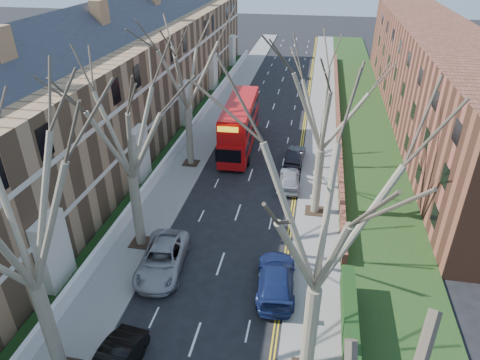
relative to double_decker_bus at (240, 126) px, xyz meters
The scene contains 16 objects.
pavement_left 8.14m from the double_decker_bus, 121.22° to the left, with size 3.00×102.00×0.12m, color slate.
pavement_right 10.62m from the double_decker_bus, 40.14° to the left, with size 3.00×102.00×0.12m, color slate.
terrace_left 12.22m from the double_decker_bus, behind, with size 9.70×78.00×13.60m.
flats_right 22.32m from the double_decker_bus, 28.87° to the left, with size 13.97×54.00×10.00m.
front_wall_left 6.09m from the double_decker_bus, 167.13° to the right, with size 0.30×78.00×1.00m.
grass_verge_right 14.29m from the double_decker_bus, 28.29° to the left, with size 6.00×102.00×0.06m.
tree_left_mid 27.55m from the double_decker_bus, 98.13° to the right, with size 10.50×10.50×14.71m.
tree_left_far 18.12m from the double_decker_bus, 102.98° to the right, with size 10.15×10.15×14.22m.
tree_left_dist 9.25m from the double_decker_bus, 131.13° to the right, with size 10.50×10.50×14.71m.
tree_right_mid 26.50m from the double_decker_bus, 72.54° to the right, with size 10.50×10.50×14.71m.
tree_right_far 14.60m from the double_decker_bus, 53.44° to the right, with size 10.15×10.15×14.22m.
double_decker_bus is the anchor object (origin of this frame).
car_left_far 18.55m from the double_decker_bus, 94.60° to the right, with size 2.60×5.63×1.57m, color #95959A.
car_right_near 19.78m from the double_decker_bus, 73.38° to the right, with size 2.18×5.36×1.56m, color navy.
car_right_mid 8.79m from the double_decker_bus, 51.07° to the right, with size 1.71×4.25×1.45m, color #9A9DA3.
car_right_far 6.20m from the double_decker_bus, 20.84° to the right, with size 1.45×4.15×1.37m, color black.
Camera 1 is at (5.04, -5.54, 17.99)m, focal length 32.00 mm.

